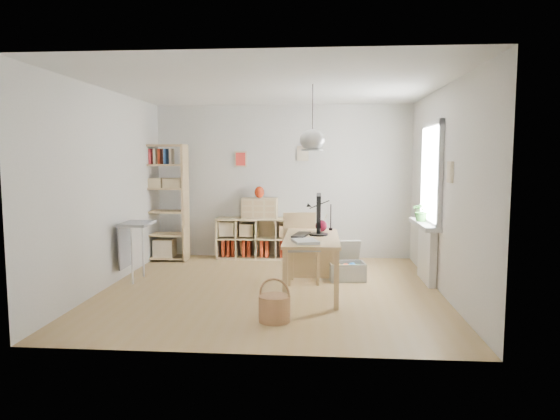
# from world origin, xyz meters

# --- Properties ---
(ground) EXTENTS (4.50, 4.50, 0.00)m
(ground) POSITION_xyz_m (0.00, 0.00, 0.00)
(ground) COLOR #A88654
(ground) RESTS_ON ground
(room_shell) EXTENTS (4.50, 4.50, 4.50)m
(room_shell) POSITION_xyz_m (0.55, -0.15, 2.00)
(room_shell) COLOR silver
(room_shell) RESTS_ON ground
(window_unit) EXTENTS (0.07, 1.16, 1.46)m
(window_unit) POSITION_xyz_m (2.23, 0.60, 1.55)
(window_unit) COLOR white
(window_unit) RESTS_ON ground
(radiator) EXTENTS (0.10, 0.80, 0.80)m
(radiator) POSITION_xyz_m (2.19, 0.60, 0.40)
(radiator) COLOR white
(radiator) RESTS_ON ground
(windowsill) EXTENTS (0.22, 1.20, 0.06)m
(windowsill) POSITION_xyz_m (2.14, 0.60, 0.83)
(windowsill) COLOR silver
(windowsill) RESTS_ON radiator
(desk) EXTENTS (0.70, 1.50, 0.75)m
(desk) POSITION_xyz_m (0.55, -0.15, 0.66)
(desk) COLOR tan
(desk) RESTS_ON ground
(cube_shelf) EXTENTS (1.40, 0.38, 0.72)m
(cube_shelf) POSITION_xyz_m (-0.47, 2.08, 0.30)
(cube_shelf) COLOR beige
(cube_shelf) RESTS_ON ground
(tall_bookshelf) EXTENTS (0.80, 0.38, 2.00)m
(tall_bookshelf) POSITION_xyz_m (-2.04, 1.80, 1.09)
(tall_bookshelf) COLOR tan
(tall_bookshelf) RESTS_ON ground
(side_table) EXTENTS (0.40, 0.55, 0.85)m
(side_table) POSITION_xyz_m (-2.04, 0.35, 0.67)
(side_table) COLOR #969799
(side_table) RESTS_ON ground
(chair) EXTENTS (0.55, 0.55, 0.98)m
(chair) POSITION_xyz_m (0.38, 0.49, 0.56)
(chair) COLOR #969799
(chair) RESTS_ON ground
(wicker_basket) EXTENTS (0.35, 0.35, 0.48)m
(wicker_basket) POSITION_xyz_m (0.17, -1.31, 0.16)
(wicker_basket) COLOR #9C6F46
(wicker_basket) RESTS_ON ground
(storage_chest) EXTENTS (0.58, 0.64, 0.54)m
(storage_chest) POSITION_xyz_m (1.05, 0.64, 0.18)
(storage_chest) COLOR beige
(storage_chest) RESTS_ON ground
(monitor) EXTENTS (0.25, 0.62, 0.54)m
(monitor) POSITION_xyz_m (0.64, -0.01, 1.05)
(monitor) COLOR black
(monitor) RESTS_ON desk
(keyboard) EXTENTS (0.25, 0.48, 0.02)m
(keyboard) POSITION_xyz_m (0.41, -0.06, 0.76)
(keyboard) COLOR black
(keyboard) RESTS_ON desk
(task_lamp) EXTENTS (0.37, 0.14, 0.39)m
(task_lamp) POSITION_xyz_m (0.63, 0.41, 1.02)
(task_lamp) COLOR black
(task_lamp) RESTS_ON desk
(yarn_ball) EXTENTS (0.16, 0.16, 0.16)m
(yarn_ball) POSITION_xyz_m (0.67, 0.32, 0.83)
(yarn_ball) COLOR #4E0A1B
(yarn_ball) RESTS_ON desk
(paper_tray) EXTENTS (0.36, 0.41, 0.03)m
(paper_tray) POSITION_xyz_m (0.48, -0.61, 0.77)
(paper_tray) COLOR silver
(paper_tray) RESTS_ON desk
(drawer_chest) EXTENTS (0.62, 0.29, 0.35)m
(drawer_chest) POSITION_xyz_m (-0.39, 2.04, 0.90)
(drawer_chest) COLOR beige
(drawer_chest) RESTS_ON cube_shelf
(red_vase) EXTENTS (0.17, 0.17, 0.20)m
(red_vase) POSITION_xyz_m (-0.40, 2.04, 1.17)
(red_vase) COLOR maroon
(red_vase) RESTS_ON drawer_chest
(potted_plant) EXTENTS (0.29, 0.25, 0.31)m
(potted_plant) POSITION_xyz_m (2.12, 0.70, 1.01)
(potted_plant) COLOR #306B28
(potted_plant) RESTS_ON windowsill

